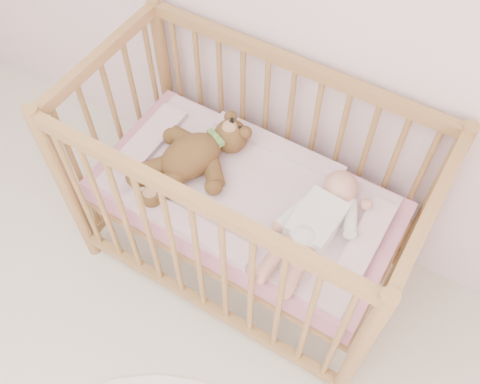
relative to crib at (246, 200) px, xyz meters
The scene contains 5 objects.
crib is the anchor object (origin of this frame).
mattress 0.01m from the crib, ahead, with size 1.22×0.62×0.13m, color pink.
blanket 0.06m from the crib, ahead, with size 1.10×0.58×0.06m, color pink, non-canonical shape.
baby 0.34m from the crib, ahead, with size 0.29×0.60×0.15m, color silver, non-canonical shape.
teddy_bear 0.29m from the crib, behind, with size 0.40×0.57×0.16m, color brown, non-canonical shape.
Camera 1 is at (0.80, 0.55, 2.32)m, focal length 40.00 mm.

